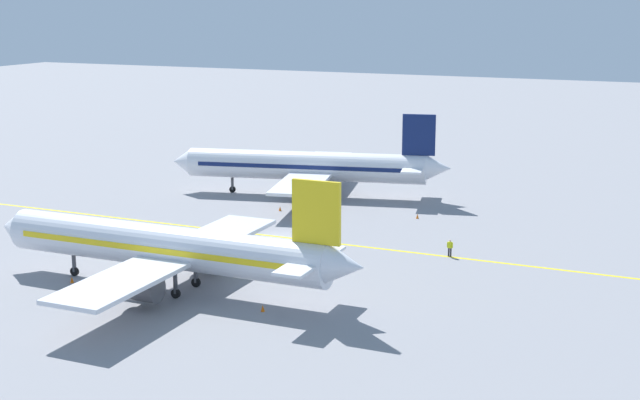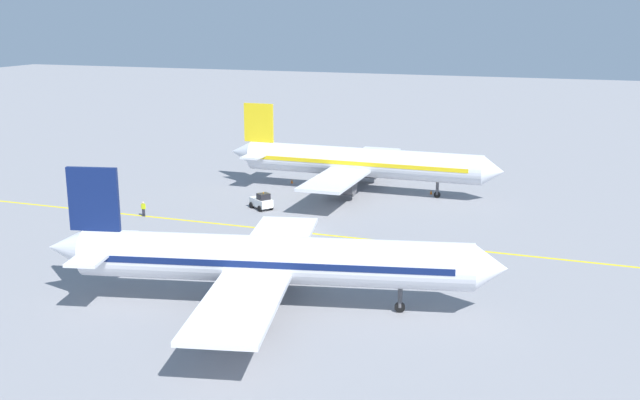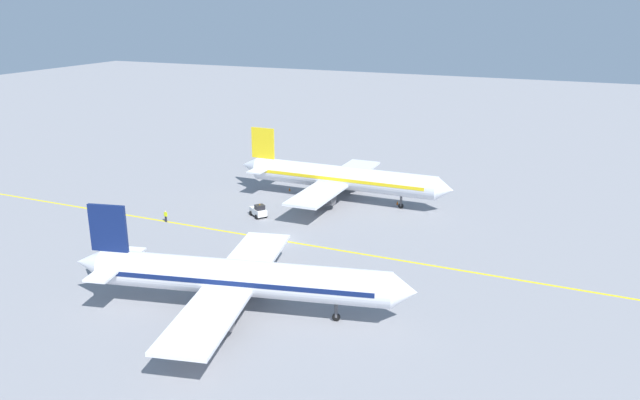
{
  "view_description": "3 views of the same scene",
  "coord_description": "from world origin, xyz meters",
  "px_view_note": "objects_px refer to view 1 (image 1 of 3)",
  "views": [
    {
      "loc": [
        -80.35,
        -39.47,
        24.15
      ],
      "look_at": [
        -0.06,
        -4.62,
        4.36
      ],
      "focal_mm": 50.0,
      "sensor_mm": 36.0,
      "label": 1
    },
    {
      "loc": [
        68.99,
        26.98,
        22.05
      ],
      "look_at": [
        -4.96,
        0.85,
        2.29
      ],
      "focal_mm": 42.0,
      "sensor_mm": 36.0,
      "label": 2
    },
    {
      "loc": [
        68.33,
        35.53,
        30.07
      ],
      "look_at": [
        -5.76,
        3.37,
        4.34
      ],
      "focal_mm": 35.0,
      "sensor_mm": 36.0,
      "label": 3
    }
  ],
  "objects_px": {
    "ground_crew_worker": "(450,247)",
    "traffic_cone_near_nose": "(263,308)",
    "airplane_adjacent_stand": "(309,167)",
    "traffic_cone_far_edge": "(280,209)",
    "traffic_cone_mid_apron": "(72,280)",
    "airplane_at_gate": "(169,248)",
    "traffic_cone_by_wingtip": "(417,216)",
    "baggage_tug_white": "(314,254)"
  },
  "relations": [
    {
      "from": "baggage_tug_white",
      "to": "traffic_cone_near_nose",
      "type": "bearing_deg",
      "value": -173.15
    },
    {
      "from": "ground_crew_worker",
      "to": "traffic_cone_mid_apron",
      "type": "xyz_separation_m",
      "value": [
        -21.0,
        28.06,
        -0.63
      ]
    },
    {
      "from": "airplane_adjacent_stand",
      "to": "traffic_cone_near_nose",
      "type": "relative_size",
      "value": 64.11
    },
    {
      "from": "airplane_at_gate",
      "to": "airplane_adjacent_stand",
      "type": "xyz_separation_m",
      "value": [
        38.69,
        4.38,
        0.0
      ]
    },
    {
      "from": "airplane_adjacent_stand",
      "to": "traffic_cone_far_edge",
      "type": "xyz_separation_m",
      "value": [
        -8.87,
        -0.21,
        -3.43
      ]
    },
    {
      "from": "baggage_tug_white",
      "to": "traffic_cone_mid_apron",
      "type": "xyz_separation_m",
      "value": [
        -13.74,
        16.96,
        -0.63
      ]
    },
    {
      "from": "traffic_cone_near_nose",
      "to": "traffic_cone_by_wingtip",
      "type": "height_order",
      "value": "same"
    },
    {
      "from": "traffic_cone_near_nose",
      "to": "traffic_cone_mid_apron",
      "type": "relative_size",
      "value": 1.0
    },
    {
      "from": "ground_crew_worker",
      "to": "traffic_cone_mid_apron",
      "type": "relative_size",
      "value": 3.05
    },
    {
      "from": "traffic_cone_mid_apron",
      "to": "traffic_cone_by_wingtip",
      "type": "distance_m",
      "value": 40.07
    },
    {
      "from": "airplane_adjacent_stand",
      "to": "ground_crew_worker",
      "type": "relative_size",
      "value": 20.99
    },
    {
      "from": "traffic_cone_by_wingtip",
      "to": "traffic_cone_mid_apron",
      "type": "bearing_deg",
      "value": 148.97
    },
    {
      "from": "traffic_cone_by_wingtip",
      "to": "traffic_cone_far_edge",
      "type": "bearing_deg",
      "value": 100.07
    },
    {
      "from": "airplane_adjacent_stand",
      "to": "traffic_cone_far_edge",
      "type": "height_order",
      "value": "airplane_adjacent_stand"
    },
    {
      "from": "baggage_tug_white",
      "to": "traffic_cone_mid_apron",
      "type": "height_order",
      "value": "baggage_tug_white"
    },
    {
      "from": "traffic_cone_near_nose",
      "to": "traffic_cone_far_edge",
      "type": "relative_size",
      "value": 1.0
    },
    {
      "from": "airplane_adjacent_stand",
      "to": "traffic_cone_by_wingtip",
      "type": "xyz_separation_m",
      "value": [
        -6.06,
        -16.06,
        -3.43
      ]
    },
    {
      "from": "baggage_tug_white",
      "to": "traffic_cone_by_wingtip",
      "type": "xyz_separation_m",
      "value": [
        20.6,
        -3.69,
        -0.63
      ]
    },
    {
      "from": "airplane_at_gate",
      "to": "traffic_cone_mid_apron",
      "type": "xyz_separation_m",
      "value": [
        -1.71,
        8.98,
        -3.43
      ]
    },
    {
      "from": "traffic_cone_by_wingtip",
      "to": "airplane_adjacent_stand",
      "type": "bearing_deg",
      "value": 69.34
    },
    {
      "from": "airplane_at_gate",
      "to": "ground_crew_worker",
      "type": "height_order",
      "value": "airplane_at_gate"
    },
    {
      "from": "airplane_adjacent_stand",
      "to": "traffic_cone_by_wingtip",
      "type": "bearing_deg",
      "value": -110.66
    },
    {
      "from": "airplane_adjacent_stand",
      "to": "ground_crew_worker",
      "type": "bearing_deg",
      "value": -129.58
    },
    {
      "from": "airplane_adjacent_stand",
      "to": "traffic_cone_far_edge",
      "type": "relative_size",
      "value": 64.11
    },
    {
      "from": "traffic_cone_mid_apron",
      "to": "airplane_at_gate",
      "type": "bearing_deg",
      "value": -79.23
    },
    {
      "from": "traffic_cone_mid_apron",
      "to": "traffic_cone_far_edge",
      "type": "height_order",
      "value": "same"
    },
    {
      "from": "traffic_cone_far_edge",
      "to": "baggage_tug_white",
      "type": "bearing_deg",
      "value": -145.65
    },
    {
      "from": "baggage_tug_white",
      "to": "traffic_cone_far_edge",
      "type": "xyz_separation_m",
      "value": [
        17.78,
        12.15,
        -0.63
      ]
    },
    {
      "from": "baggage_tug_white",
      "to": "traffic_cone_mid_apron",
      "type": "distance_m",
      "value": 21.84
    },
    {
      "from": "airplane_at_gate",
      "to": "baggage_tug_white",
      "type": "distance_m",
      "value": 14.71
    },
    {
      "from": "traffic_cone_far_edge",
      "to": "ground_crew_worker",
      "type": "bearing_deg",
      "value": -114.36
    },
    {
      "from": "airplane_adjacent_stand",
      "to": "ground_crew_worker",
      "type": "xyz_separation_m",
      "value": [
        -19.4,
        -23.46,
        -2.8
      ]
    },
    {
      "from": "ground_crew_worker",
      "to": "traffic_cone_far_edge",
      "type": "bearing_deg",
      "value": 65.64
    },
    {
      "from": "ground_crew_worker",
      "to": "traffic_cone_near_nose",
      "type": "height_order",
      "value": "ground_crew_worker"
    },
    {
      "from": "traffic_cone_near_nose",
      "to": "traffic_cone_by_wingtip",
      "type": "xyz_separation_m",
      "value": [
        34.25,
        -2.05,
        0.0
      ]
    },
    {
      "from": "airplane_adjacent_stand",
      "to": "traffic_cone_by_wingtip",
      "type": "height_order",
      "value": "airplane_adjacent_stand"
    },
    {
      "from": "ground_crew_worker",
      "to": "baggage_tug_white",
      "type": "bearing_deg",
      "value": 123.19
    },
    {
      "from": "airplane_adjacent_stand",
      "to": "baggage_tug_white",
      "type": "bearing_deg",
      "value": -155.11
    },
    {
      "from": "traffic_cone_near_nose",
      "to": "traffic_cone_by_wingtip",
      "type": "bearing_deg",
      "value": -3.42
    },
    {
      "from": "airplane_at_gate",
      "to": "baggage_tug_white",
      "type": "bearing_deg",
      "value": -33.58
    },
    {
      "from": "traffic_cone_near_nose",
      "to": "traffic_cone_mid_apron",
      "type": "distance_m",
      "value": 18.6
    },
    {
      "from": "traffic_cone_near_nose",
      "to": "traffic_cone_far_edge",
      "type": "xyz_separation_m",
      "value": [
        31.44,
        13.79,
        0.0
      ]
    }
  ]
}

